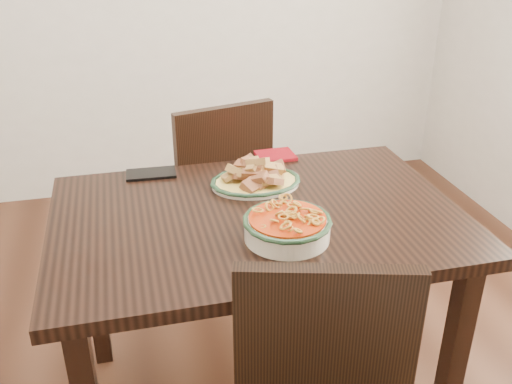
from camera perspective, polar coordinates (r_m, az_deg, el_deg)
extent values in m
plane|color=#371D11|center=(2.24, -3.23, -18.44)|extent=(3.50, 3.50, 0.00)
cube|color=black|center=(1.74, 0.16, -2.64)|extent=(1.23, 0.82, 0.04)
cube|color=black|center=(1.90, 19.17, -15.28)|extent=(0.06, 0.06, 0.71)
cube|color=black|center=(2.19, -15.93, -8.73)|extent=(0.06, 0.06, 0.71)
cube|color=black|center=(2.36, 10.92, -5.30)|extent=(0.06, 0.06, 0.71)
cube|color=black|center=(2.58, -4.74, -0.12)|extent=(0.51, 0.51, 0.04)
cube|color=black|center=(2.88, -2.81, -2.10)|extent=(0.04, 0.04, 0.41)
cube|color=black|center=(2.77, -9.20, -3.62)|extent=(0.04, 0.04, 0.41)
cube|color=black|center=(2.61, 0.36, -5.25)|extent=(0.04, 0.04, 0.41)
cube|color=black|center=(2.50, -6.61, -7.10)|extent=(0.04, 0.04, 0.41)
cube|color=black|center=(2.32, -3.10, 3.34)|extent=(0.42, 0.14, 0.44)
cube|color=black|center=(1.37, 6.91, -15.24)|extent=(0.42, 0.15, 0.44)
ellipsoid|color=beige|center=(1.90, -0.04, 0.90)|extent=(0.29, 0.22, 0.02)
ellipsoid|color=gold|center=(1.90, -0.04, 1.06)|extent=(0.28, 0.21, 0.01)
torus|color=#16321E|center=(1.90, -0.04, 1.12)|extent=(0.23, 0.23, 0.01)
cylinder|color=beige|center=(1.59, 3.13, -3.68)|extent=(0.24, 0.24, 0.06)
torus|color=#17341C|center=(1.58, 3.15, -2.86)|extent=(0.25, 0.25, 0.02)
cylinder|color=#A42907|center=(1.57, 3.15, -2.70)|extent=(0.22, 0.22, 0.01)
cube|color=black|center=(2.01, -10.45, 1.82)|extent=(0.17, 0.10, 0.01)
cube|color=maroon|center=(2.12, 1.96, 3.66)|extent=(0.14, 0.12, 0.01)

